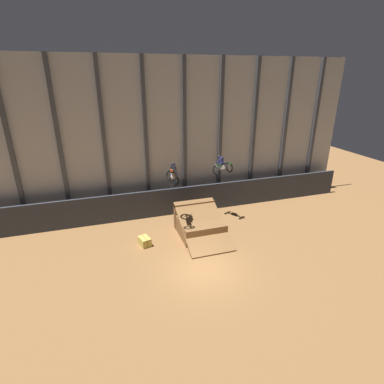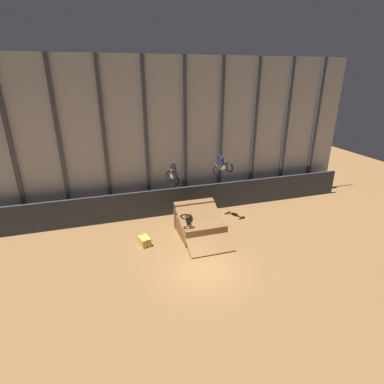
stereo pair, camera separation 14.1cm
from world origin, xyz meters
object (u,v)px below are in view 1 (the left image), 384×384
object	(u,v)px
rider_bike_right_air	(222,166)
hay_bale_trackside	(145,241)
rider_bike_left_air	(173,175)
dirt_ramp	(199,224)

from	to	relation	value
rider_bike_right_air	hay_bale_trackside	bearing A→B (deg)	175.23
rider_bike_left_air	rider_bike_right_air	xyz separation A→B (m)	(4.36, 2.31, -0.47)
rider_bike_left_air	hay_bale_trackside	xyz separation A→B (m)	(-2.05, -0.06, -4.43)
dirt_ramp	hay_bale_trackside	bearing A→B (deg)	-173.46
dirt_ramp	rider_bike_right_air	xyz separation A→B (m)	(2.42, 1.91, 3.52)
rider_bike_left_air	hay_bale_trackside	bearing A→B (deg)	-158.38
rider_bike_left_air	hay_bale_trackside	distance (m)	4.88
dirt_ramp	rider_bike_left_air	xyz separation A→B (m)	(-1.94, -0.40, 3.99)
dirt_ramp	rider_bike_right_air	world-z (taller)	rider_bike_right_air
dirt_ramp	hay_bale_trackside	xyz separation A→B (m)	(-3.99, -0.46, -0.43)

